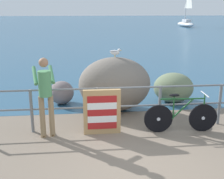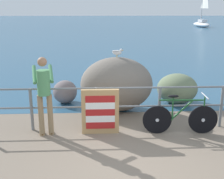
{
  "view_description": "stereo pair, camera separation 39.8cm",
  "coord_description": "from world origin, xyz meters",
  "px_view_note": "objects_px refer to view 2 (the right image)",
  "views": [
    {
      "loc": [
        -1.07,
        -4.67,
        2.8
      ],
      "look_at": [
        -0.35,
        2.11,
        0.85
      ],
      "focal_mm": 46.55,
      "sensor_mm": 36.0,
      "label": 1
    },
    {
      "loc": [
        -0.67,
        -4.7,
        2.8
      ],
      "look_at": [
        -0.35,
        2.11,
        0.85
      ],
      "focal_mm": 46.55,
      "sensor_mm": 36.0,
      "label": 2
    }
  ],
  "objects_px": {
    "bicycle": "(180,117)",
    "breakwater_boulder_left": "(65,92)",
    "breakwater_boulder_main": "(117,84)",
    "breakwater_boulder_right": "(177,89)",
    "sailboat": "(202,22)",
    "folded_deckchair_stack": "(100,112)",
    "seagull": "(117,52)",
    "person_at_railing": "(44,93)"
  },
  "relations": [
    {
      "from": "person_at_railing",
      "to": "sailboat",
      "type": "height_order",
      "value": "sailboat"
    },
    {
      "from": "breakwater_boulder_right",
      "to": "folded_deckchair_stack",
      "type": "bearing_deg",
      "value": -137.93
    },
    {
      "from": "breakwater_boulder_main",
      "to": "breakwater_boulder_left",
      "type": "relative_size",
      "value": 2.64
    },
    {
      "from": "breakwater_boulder_left",
      "to": "seagull",
      "type": "bearing_deg",
      "value": -23.91
    },
    {
      "from": "seagull",
      "to": "sailboat",
      "type": "relative_size",
      "value": 0.05
    },
    {
      "from": "bicycle",
      "to": "sailboat",
      "type": "distance_m",
      "value": 38.07
    },
    {
      "from": "folded_deckchair_stack",
      "to": "seagull",
      "type": "relative_size",
      "value": 3.11
    },
    {
      "from": "bicycle",
      "to": "person_at_railing",
      "type": "relative_size",
      "value": 0.95
    },
    {
      "from": "person_at_railing",
      "to": "sailboat",
      "type": "bearing_deg",
      "value": -36.41
    },
    {
      "from": "bicycle",
      "to": "breakwater_boulder_left",
      "type": "distance_m",
      "value": 3.69
    },
    {
      "from": "breakwater_boulder_left",
      "to": "sailboat",
      "type": "bearing_deg",
      "value": 64.72
    },
    {
      "from": "breakwater_boulder_left",
      "to": "seagull",
      "type": "xyz_separation_m",
      "value": [
        1.52,
        -0.67,
        1.29
      ]
    },
    {
      "from": "breakwater_boulder_main",
      "to": "sailboat",
      "type": "distance_m",
      "value": 37.04
    },
    {
      "from": "breakwater_boulder_main",
      "to": "sailboat",
      "type": "height_order",
      "value": "sailboat"
    },
    {
      "from": "bicycle",
      "to": "breakwater_boulder_main",
      "type": "relative_size",
      "value": 0.86
    },
    {
      "from": "bicycle",
      "to": "folded_deckchair_stack",
      "type": "distance_m",
      "value": 1.82
    },
    {
      "from": "person_at_railing",
      "to": "seagull",
      "type": "bearing_deg",
      "value": -58.97
    },
    {
      "from": "person_at_railing",
      "to": "breakwater_boulder_left",
      "type": "xyz_separation_m",
      "value": [
        0.18,
        2.27,
        -0.65
      ]
    },
    {
      "from": "breakwater_boulder_left",
      "to": "breakwater_boulder_main",
      "type": "bearing_deg",
      "value": -25.4
    },
    {
      "from": "breakwater_boulder_right",
      "to": "sailboat",
      "type": "height_order",
      "value": "sailboat"
    },
    {
      "from": "bicycle",
      "to": "sailboat",
      "type": "height_order",
      "value": "sailboat"
    },
    {
      "from": "bicycle",
      "to": "seagull",
      "type": "bearing_deg",
      "value": 131.33
    },
    {
      "from": "bicycle",
      "to": "breakwater_boulder_main",
      "type": "distance_m",
      "value": 2.14
    },
    {
      "from": "person_at_railing",
      "to": "sailboat",
      "type": "relative_size",
      "value": 0.29
    },
    {
      "from": "breakwater_boulder_left",
      "to": "seagull",
      "type": "height_order",
      "value": "seagull"
    },
    {
      "from": "person_at_railing",
      "to": "breakwater_boulder_right",
      "type": "distance_m",
      "value": 4.16
    },
    {
      "from": "person_at_railing",
      "to": "breakwater_boulder_left",
      "type": "height_order",
      "value": "person_at_railing"
    },
    {
      "from": "seagull",
      "to": "bicycle",
      "type": "bearing_deg",
      "value": -26.79
    },
    {
      "from": "breakwater_boulder_main",
      "to": "breakwater_boulder_right",
      "type": "height_order",
      "value": "breakwater_boulder_main"
    },
    {
      "from": "breakwater_boulder_left",
      "to": "breakwater_boulder_right",
      "type": "height_order",
      "value": "breakwater_boulder_right"
    },
    {
      "from": "person_at_railing",
      "to": "breakwater_boulder_left",
      "type": "bearing_deg",
      "value": -16.81
    },
    {
      "from": "folded_deckchair_stack",
      "to": "seagull",
      "type": "height_order",
      "value": "seagull"
    },
    {
      "from": "folded_deckchair_stack",
      "to": "breakwater_boulder_right",
      "type": "relative_size",
      "value": 0.87
    },
    {
      "from": "bicycle",
      "to": "breakwater_boulder_left",
      "type": "bearing_deg",
      "value": 143.26
    },
    {
      "from": "folded_deckchair_stack",
      "to": "seagull",
      "type": "xyz_separation_m",
      "value": [
        0.47,
        1.57,
        1.11
      ]
    },
    {
      "from": "breakwater_boulder_main",
      "to": "breakwater_boulder_right",
      "type": "relative_size",
      "value": 1.65
    },
    {
      "from": "bicycle",
      "to": "folded_deckchair_stack",
      "type": "bearing_deg",
      "value": 179.59
    },
    {
      "from": "person_at_railing",
      "to": "bicycle",
      "type": "bearing_deg",
      "value": -103.66
    },
    {
      "from": "folded_deckchair_stack",
      "to": "breakwater_boulder_main",
      "type": "distance_m",
      "value": 1.62
    },
    {
      "from": "bicycle",
      "to": "seagull",
      "type": "distance_m",
      "value": 2.48
    },
    {
      "from": "breakwater_boulder_right",
      "to": "seagull",
      "type": "bearing_deg",
      "value": -164.34
    },
    {
      "from": "breakwater_boulder_left",
      "to": "seagull",
      "type": "distance_m",
      "value": 2.1
    }
  ]
}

